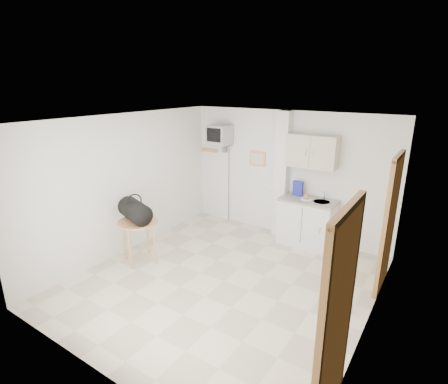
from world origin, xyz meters
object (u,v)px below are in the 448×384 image
Objects in this scene: crt_television at (220,136)px; round_table at (138,227)px; duffel_bag at (135,211)px; water_bottle at (346,301)px.

round_table is (-0.13, -2.29, -1.28)m from crt_television.
crt_television reaches higher than duffel_bag.
round_table is 2.25× the size of water_bottle.
water_bottle is (3.25, -1.72, -1.79)m from crt_television.
crt_television reaches higher than water_bottle.
crt_television is 6.46× the size of water_bottle.
water_bottle is at bearing 9.49° from round_table.
duffel_bag is 2.19× the size of water_bottle.
water_bottle is (3.42, 0.56, -0.78)m from duffel_bag.
duffel_bag is 3.55m from water_bottle.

